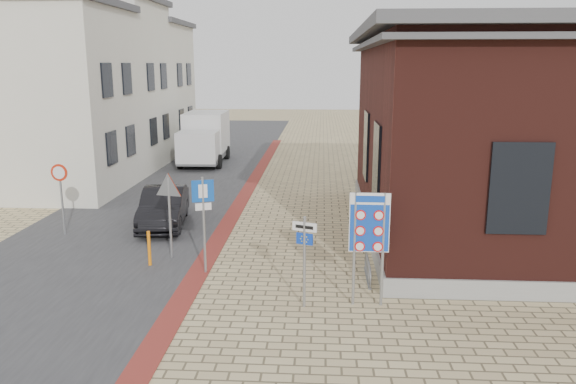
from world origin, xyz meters
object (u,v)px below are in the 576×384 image
(sedan, at_px, (164,207))
(box_truck, at_px, (205,138))
(parking_sign, at_px, (203,208))
(bollard, at_px, (149,249))
(border_sign, at_px, (369,225))
(essen_sign, at_px, (305,249))

(sedan, distance_m, box_truck, 12.93)
(parking_sign, bearing_deg, bollard, 145.38)
(border_sign, bearing_deg, essen_sign, -171.51)
(box_truck, relative_size, bollard, 5.45)
(box_truck, distance_m, border_sign, 20.83)
(border_sign, distance_m, bollard, 6.59)
(sedan, relative_size, box_truck, 0.73)
(box_truck, xyz_separation_m, border_sign, (7.90, -19.27, 0.48))
(parking_sign, bearing_deg, essen_sign, -55.92)
(bollard, bearing_deg, sedan, 100.05)
(essen_sign, relative_size, bollard, 2.15)
(border_sign, bearing_deg, sedan, 137.27)
(box_truck, distance_m, bollard, 17.10)
(bollard, bearing_deg, border_sign, -20.97)
(border_sign, height_order, essen_sign, border_sign)
(sedan, height_order, box_truck, box_truck)
(box_truck, height_order, border_sign, box_truck)
(sedan, distance_m, parking_sign, 5.31)
(box_truck, bearing_deg, border_sign, -69.51)
(border_sign, bearing_deg, parking_sign, 157.64)
(box_truck, bearing_deg, bollard, -85.41)
(sedan, bearing_deg, bollard, -88.22)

